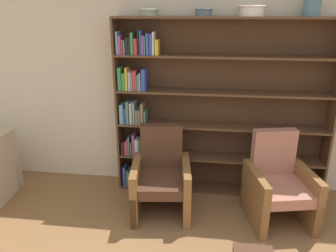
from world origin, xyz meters
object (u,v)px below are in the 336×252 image
Objects in this scene: bowl_terracotta at (252,10)px; bowl_stoneware at (149,12)px; bowl_slate at (204,11)px; bookshelf at (203,110)px; armchair_cushioned at (278,185)px; armchair_leather at (161,178)px; vase_tall at (312,6)px.

bowl_stoneware is at bearing 180.00° from bowl_terracotta.
bookshelf is at bearing 40.25° from bowl_slate.
bowl_slate is 2.06m from armchair_cushioned.
bookshelf is 12.72× the size of bowl_slate.
bowl_terracotta reaches higher than bowl_stoneware.
bowl_terracotta is 0.30× the size of armchair_cushioned.
armchair_leather is (0.20, -0.53, -1.78)m from bowl_stoneware.
bowl_stoneware is 2.38m from armchair_cushioned.
vase_tall reaches higher than armchair_leather.
vase_tall is (1.12, -0.00, 0.06)m from bowl_slate.
bowl_slate is 0.51m from bowl_terracotta.
vase_tall is (1.73, 0.00, 0.06)m from bowl_stoneware.
vase_tall is 0.26× the size of armchair_cushioned.
bowl_terracotta is at bearing -0.00° from bowl_slate.
vase_tall is 0.26× the size of armchair_leather.
bookshelf is 0.96m from armchair_leather.
bookshelf is at bearing 178.74° from vase_tall.
armchair_cushioned is at bearing -54.65° from bowl_terracotta.
bowl_terracotta reaches higher than armchair_leather.
armchair_leather is 1.00× the size of armchair_cushioned.
armchair_cushioned is at bearing -30.82° from bowl_slate.
bowl_terracotta is 0.30× the size of armchair_leather.
bowl_slate is 0.21× the size of armchair_leather.
armchair_cushioned is (1.49, -0.53, -1.78)m from bowl_stoneware.
bowl_stoneware is at bearing -177.83° from bookshelf.
armchair_leather is 1.29m from armchair_cushioned.
bowl_slate is 0.70× the size of bowl_terracotta.
vase_tall is (1.09, -0.02, 1.19)m from bookshelf.
armchair_cushioned is at bearing -114.04° from vase_tall.
armchair_leather is at bearing -127.46° from bowl_slate.
bowl_slate is at bearing -134.22° from armchair_leather.
bowl_terracotta is 1.15× the size of vase_tall.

